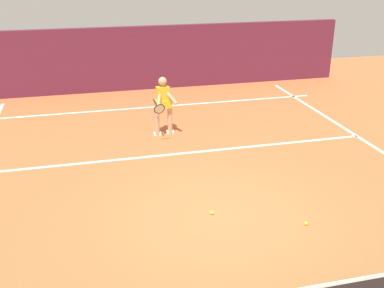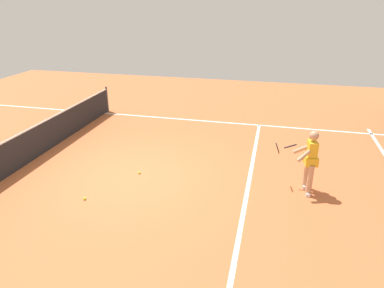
% 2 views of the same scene
% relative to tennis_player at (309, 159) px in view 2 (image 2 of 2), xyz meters
% --- Properties ---
extents(ground_plane, '(23.90, 23.90, 0.00)m').
position_rel_tennis_player_xyz_m(ground_plane, '(-0.21, 4.26, -0.85)').
color(ground_plane, '#C66638').
extents(service_line_marking, '(9.39, 0.10, 0.01)m').
position_rel_tennis_player_xyz_m(service_line_marking, '(-0.21, 1.35, -0.84)').
color(service_line_marking, white).
rests_on(service_line_marking, ground).
extents(sideline_right_marking, '(0.10, 16.38, 0.01)m').
position_rel_tennis_player_xyz_m(sideline_right_marking, '(4.49, 4.26, -0.84)').
color(sideline_right_marking, white).
rests_on(sideline_right_marking, ground).
extents(court_net, '(10.07, 0.08, 1.02)m').
position_rel_tennis_player_xyz_m(court_net, '(-0.21, 7.49, -0.37)').
color(court_net, '#4C4C51').
rests_on(court_net, ground).
extents(tennis_player, '(0.72, 1.01, 1.55)m').
position_rel_tennis_player_xyz_m(tennis_player, '(0.00, 0.00, 0.00)').
color(tennis_player, tan).
rests_on(tennis_player, ground).
extents(tennis_ball_near, '(0.07, 0.07, 0.07)m').
position_rel_tennis_player_xyz_m(tennis_ball_near, '(-0.09, 4.21, -0.81)').
color(tennis_ball_near, '#D1E533').
rests_on(tennis_ball_near, ground).
extents(tennis_ball_mid, '(0.07, 0.07, 0.07)m').
position_rel_tennis_player_xyz_m(tennis_ball_mid, '(-1.60, 4.97, -0.81)').
color(tennis_ball_mid, '#D1E533').
rests_on(tennis_ball_mid, ground).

